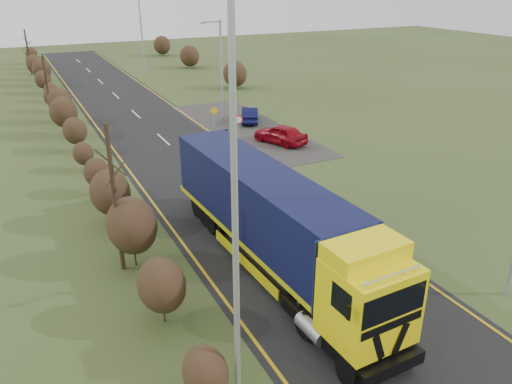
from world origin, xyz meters
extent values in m
plane|color=#37451D|center=(0.00, 0.00, 0.00)|extent=(160.00, 160.00, 0.00)
cube|color=black|center=(0.00, 10.00, 0.01)|extent=(8.00, 120.00, 0.02)
cube|color=#2B2826|center=(6.50, 20.00, 0.01)|extent=(6.00, 18.00, 0.02)
cube|color=#C19A12|center=(-3.70, 10.00, 0.03)|extent=(0.12, 116.00, 0.01)
cube|color=#C19A12|center=(3.70, 10.00, 0.03)|extent=(0.12, 116.00, 0.01)
cube|color=silver|center=(0.00, -4.00, 0.03)|extent=(0.12, 3.00, 0.01)
cube|color=silver|center=(0.00, 4.00, 0.03)|extent=(0.12, 3.00, 0.01)
cube|color=silver|center=(0.00, 12.00, 0.03)|extent=(0.12, 3.00, 0.01)
cube|color=silver|center=(0.00, 20.00, 0.03)|extent=(0.12, 3.00, 0.01)
cube|color=silver|center=(0.00, 28.00, 0.03)|extent=(0.12, 3.00, 0.01)
cube|color=silver|center=(0.00, 36.00, 0.03)|extent=(0.12, 3.00, 0.01)
cube|color=silver|center=(0.00, 44.00, 0.03)|extent=(0.12, 3.00, 0.01)
cube|color=silver|center=(0.00, 52.00, 0.03)|extent=(0.12, 3.00, 0.01)
cube|color=silver|center=(0.00, 60.00, 0.03)|extent=(0.12, 3.00, 0.01)
ellipsoid|color=#312116|center=(-6.02, -4.00, 1.14)|extent=(1.21, 1.57, 1.39)
ellipsoid|color=#312116|center=(-6.00, 0.00, 1.49)|extent=(1.58, 2.06, 1.82)
ellipsoid|color=#312116|center=(-5.98, 4.00, 1.84)|extent=(1.96, 2.55, 2.25)
ellipsoid|color=#312116|center=(-6.03, 8.00, 1.72)|extent=(1.83, 2.38, 2.10)
ellipsoid|color=#312116|center=(-5.95, 12.00, 1.28)|extent=(1.37, 1.78, 1.57)
ellipsoid|color=#312116|center=(-6.06, 16.00, 1.13)|extent=(1.20, 1.56, 1.38)
ellipsoid|color=#312116|center=(-5.92, 20.00, 1.46)|extent=(1.55, 2.02, 1.78)
ellipsoid|color=#312116|center=(-6.09, 24.00, 1.83)|extent=(1.95, 2.53, 2.24)
ellipsoid|color=#312116|center=(-5.90, 28.00, 1.74)|extent=(1.85, 2.41, 2.13)
ellipsoid|color=#312116|center=(-6.12, 32.00, 1.31)|extent=(1.40, 1.81, 1.61)
ellipsoid|color=#312116|center=(-5.87, 36.00, 1.12)|extent=(1.19, 1.55, 1.37)
ellipsoid|color=#312116|center=(-6.14, 40.00, 1.43)|extent=(1.52, 1.97, 1.75)
ellipsoid|color=#312116|center=(-5.84, 44.00, 1.81)|extent=(1.93, 2.51, 2.22)
ellipsoid|color=#312116|center=(-6.17, 48.00, 1.76)|extent=(1.88, 2.44, 2.16)
ellipsoid|color=#312116|center=(-5.82, 52.00, 1.34)|extent=(1.43, 1.85, 1.64)
ellipsoid|color=#312116|center=(-6.19, 56.00, 1.12)|extent=(1.19, 1.55, 1.37)
ellipsoid|color=#312116|center=(-5.80, 60.00, 1.40)|extent=(1.49, 1.93, 1.71)
cylinder|color=#302218|center=(-6.50, 4.00, 3.03)|extent=(0.18, 0.18, 6.05)
cylinder|color=#302218|center=(-6.50, 30.00, 2.53)|extent=(0.18, 0.18, 5.06)
cylinder|color=#302218|center=(-6.50, 52.00, 2.57)|extent=(0.18, 0.18, 5.15)
cube|color=black|center=(-1.12, -3.68, 0.66)|extent=(2.44, 4.43, 0.42)
cube|color=#FFE80B|center=(-1.12, -4.53, 2.22)|extent=(2.44, 2.17, 2.45)
cube|color=black|center=(-1.12, -5.52, 0.52)|extent=(2.36, 0.21, 0.52)
cube|color=black|center=(-1.52, -5.58, 1.46)|extent=(0.57, 0.04, 1.01)
cube|color=black|center=(-0.73, -5.58, 1.46)|extent=(0.57, 0.04, 1.01)
cube|color=black|center=(-1.12, -5.55, 2.74)|extent=(2.22, 0.15, 0.90)
cube|color=black|center=(-1.12, -5.58, 2.08)|extent=(2.17, 0.12, 0.26)
cube|color=#FFE80B|center=(-1.12, -4.20, 3.71)|extent=(2.41, 1.42, 0.53)
cylinder|color=silver|center=(-1.12, -5.33, 3.54)|extent=(2.08, 0.15, 0.06)
cube|color=black|center=(-2.47, -5.33, 2.78)|extent=(0.08, 0.12, 0.42)
cube|color=black|center=(0.23, -5.33, 2.78)|extent=(0.08, 0.12, 0.42)
cylinder|color=gray|center=(-2.21, -3.30, 0.71)|extent=(0.58, 1.25, 0.53)
cylinder|color=gray|center=(-0.04, -3.30, 0.71)|extent=(0.58, 1.25, 0.53)
cube|color=yellow|center=(-1.12, 2.45, 1.16)|extent=(2.85, 11.98, 0.23)
cube|color=#0B0D33|center=(-1.12, 2.45, 2.57)|extent=(2.82, 11.60, 2.59)
cube|color=#0F1940|center=(-1.12, 8.23, 2.57)|extent=(2.34, 0.16, 2.59)
cube|color=#0F1940|center=(-1.12, -3.32, 2.57)|extent=(2.34, 0.16, 2.59)
cube|color=black|center=(-1.12, 6.04, 0.61)|extent=(2.31, 3.48, 0.33)
cube|color=yellow|center=(-2.27, 1.51, 0.52)|extent=(0.27, 5.19, 0.42)
cube|color=yellow|center=(0.03, 1.51, 0.52)|extent=(0.27, 5.19, 0.42)
cylinder|color=black|center=(-2.11, -5.19, 0.49)|extent=(0.34, 0.99, 0.98)
cylinder|color=black|center=(-0.13, -5.19, 0.49)|extent=(0.34, 0.99, 0.98)
cylinder|color=black|center=(-2.11, -2.83, 0.49)|extent=(0.34, 0.99, 0.98)
cylinder|color=black|center=(-0.13, -2.83, 0.49)|extent=(0.34, 0.99, 0.98)
cylinder|color=black|center=(-2.11, 5.19, 0.49)|extent=(0.34, 0.99, 0.98)
cylinder|color=black|center=(-0.13, 5.19, 0.49)|extent=(0.34, 0.99, 0.98)
cylinder|color=black|center=(-2.11, 6.13, 0.49)|extent=(0.34, 0.99, 0.98)
cylinder|color=black|center=(-0.13, 6.13, 0.49)|extent=(0.34, 0.99, 0.98)
cylinder|color=black|center=(-2.11, 7.07, 0.49)|extent=(0.34, 0.99, 0.98)
cylinder|color=black|center=(-0.13, 7.07, 0.49)|extent=(0.34, 0.99, 0.98)
imported|color=maroon|center=(7.12, 15.48, 0.68)|extent=(3.02, 4.30, 1.36)
imported|color=#090C36|center=(7.66, 21.54, 0.61)|extent=(2.75, 3.89, 1.22)
cylinder|color=#9FA2A5|center=(5.80, 22.74, 3.92)|extent=(0.18, 0.18, 7.83)
cylinder|color=#9FA2A5|center=(5.10, 22.74, 7.70)|extent=(1.39, 0.12, 0.12)
cube|color=#9FA2A5|center=(4.41, 22.74, 7.62)|extent=(0.39, 0.16, 0.12)
cylinder|color=#9FA2A5|center=(5.80, 46.69, 4.80)|extent=(0.18, 0.18, 9.60)
cylinder|color=#9FA2A5|center=(-5.20, -4.30, 5.69)|extent=(0.16, 0.16, 11.38)
cylinder|color=#9FA2A5|center=(4.20, 16.14, 0.96)|extent=(0.08, 0.08, 1.91)
cylinder|color=red|center=(4.20, 16.11, 1.91)|extent=(0.61, 0.04, 0.61)
cylinder|color=white|center=(4.20, 16.09, 1.91)|extent=(0.46, 0.02, 0.46)
cylinder|color=#9FA2A5|center=(4.37, 21.00, 0.66)|extent=(0.08, 0.08, 1.33)
cube|color=yellow|center=(4.37, 20.95, 1.42)|extent=(0.67, 0.04, 0.67)
camera|label=1|loc=(-9.39, -13.80, 10.85)|focal=35.00mm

